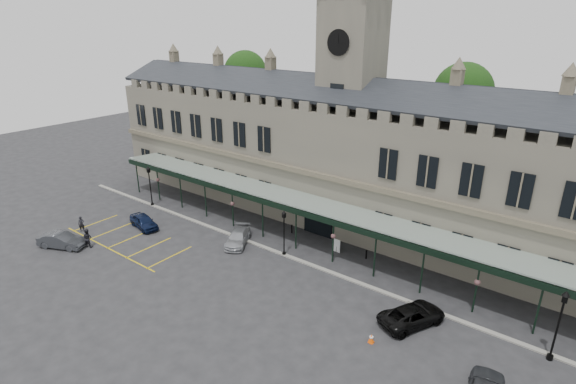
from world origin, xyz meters
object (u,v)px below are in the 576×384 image
Objects in this scene: clock_tower at (350,94)px; traffic_cone at (371,338)px; station_building at (347,160)px; sign_board at (337,246)px; car_left_a at (144,221)px; lamp_post_mid at (284,229)px; car_left_b at (62,240)px; car_taxi at (238,237)px; lamp_post_right at (559,320)px; car_van at (412,315)px; lamp_post_left at (150,183)px; person_b at (88,238)px; person_a at (81,224)px.

traffic_cone is (11.68, -16.26, -12.80)m from clock_tower.
station_building is 2.42× the size of clock_tower.
sign_board is 19.84m from car_left_a.
lamp_post_mid is 20.89m from car_left_b.
traffic_cone is 0.15× the size of car_taxi.
lamp_post_right reaches higher than car_van.
car_left_a is at bearing 176.45° from traffic_cone.
station_building is 47.44× the size of sign_board.
clock_tower is (0.00, 0.09, 6.64)m from station_building.
lamp_post_left reaches higher than car_van.
car_van is (13.00, -12.67, -5.79)m from station_building.
traffic_cone is at bearing 167.33° from person_b.
sign_board is (3.35, -6.97, -5.85)m from station_building.
traffic_cone is at bearing -104.15° from car_left_b.
car_left_b is 16.37m from car_taxi.
car_taxi is (12.55, 10.51, -0.08)m from car_left_b.
car_van is (-8.33, -1.87, -2.29)m from lamp_post_right.
person_a is (-30.88, -2.66, 0.49)m from traffic_cone.
station_building reaches higher than car_left_b.
sign_board is at bearing -64.30° from station_building.
sign_board is at bearing -1.34° from car_taxi.
car_left_b reaches higher than car_taxi.
sign_board is 0.29× the size of car_taxi.
lamp_post_mid is at bearing -26.81° from person_a.
sign_board is at bearing -4.89° from car_van.
clock_tower is 13.91× the size of person_b.
car_left_a is at bearing -135.94° from station_building.
person_b is at bearing -175.38° from car_left_a.
car_left_a is 5.74m from person_b.
person_a reaches higher than car_left_b.
car_left_b is at bearing 18.51° from person_b.
lamp_post_left is 3.74× the size of sign_board.
person_a is (-40.53, -8.03, -2.17)m from lamp_post_right.
lamp_post_left is at bearing -151.44° from station_building.
station_building is at bearing -18.57° from car_van.
car_left_a is 0.92× the size of car_left_b.
station_building reaches higher than person_a.
clock_tower is 4.94× the size of lamp_post_right.
lamp_post_right is at bearing -141.68° from car_van.
clock_tower is 26.00m from lamp_post_right.
person_b reaches higher than person_a.
clock_tower reaches higher than car_left_a.
lamp_post_right reaches higher than car_left_a.
clock_tower is at bearing 125.69° from traffic_cone.
clock_tower is 15.36× the size of person_a.
sign_board is 0.31× the size of car_left_a.
person_a reaches higher than car_left_a.
person_a is at bearing -147.87° from sign_board.
car_left_a is (-15.00, -14.60, -12.42)m from clock_tower.
sign_board is 9.34m from car_taxi.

